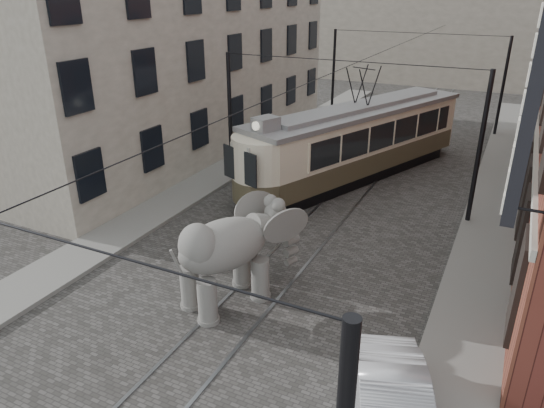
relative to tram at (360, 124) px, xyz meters
The scene contains 9 objects.
ground 9.52m from the tram, 87.80° to the right, with size 120.00×120.00×0.00m, color #494643.
tram_rails 9.52m from the tram, 87.80° to the right, with size 1.54×80.00×0.02m, color slate, non-canonical shape.
sidewalk_right 11.42m from the tram, 55.21° to the right, with size 2.00×60.00×0.15m, color slate.
sidewalk_left 11.31m from the tram, 123.92° to the right, with size 2.00×60.00×0.15m, color slate.
stucco_building 10.94m from the tram, behind, with size 7.00×24.00×10.00m, color gray.
distant_block 31.17m from the tram, 89.35° to the left, with size 28.00×10.00×14.00m, color gray.
catenary 4.16m from the tram, 87.90° to the right, with size 11.00×30.20×6.00m, color black, non-canonical shape.
tram is the anchor object (origin of this frame).
elephant 12.07m from the tram, 91.27° to the right, with size 2.65×4.80×2.94m, color #65625D, non-canonical shape.
Camera 1 is at (6.18, -13.60, 8.69)m, focal length 33.22 mm.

